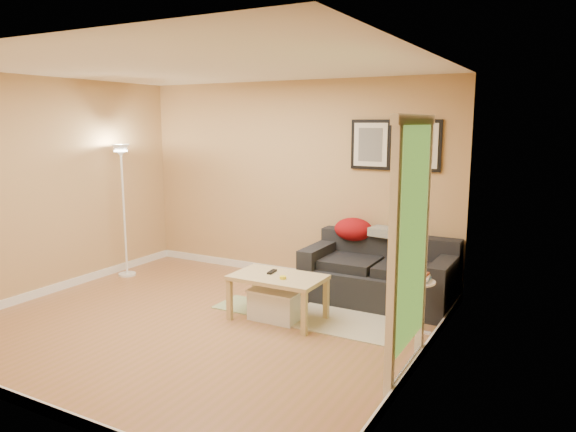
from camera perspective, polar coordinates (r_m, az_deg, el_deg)
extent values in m
plane|color=#9F6744|center=(5.80, -9.00, -11.10)|extent=(4.50, 4.50, 0.00)
plane|color=white|center=(5.45, -9.77, 15.37)|extent=(4.50, 4.50, 0.00)
plane|color=tan|center=(7.14, 0.57, 3.74)|extent=(4.50, 0.00, 4.50)
plane|color=tan|center=(4.11, -26.76, -1.95)|extent=(4.50, 0.00, 4.50)
plane|color=tan|center=(7.08, -23.90, 2.83)|extent=(0.00, 4.00, 4.00)
plane|color=tan|center=(4.47, 14.02, -0.31)|extent=(0.00, 4.00, 4.00)
cube|color=white|center=(7.37, 0.51, -5.96)|extent=(4.50, 0.02, 0.10)
cube|color=white|center=(4.52, -25.36, -17.62)|extent=(4.50, 0.02, 0.10)
cube|color=white|center=(7.31, -23.16, -6.93)|extent=(0.02, 4.00, 0.10)
cube|color=white|center=(4.85, 13.26, -15.00)|extent=(0.02, 4.00, 0.10)
cube|color=beige|center=(5.77, 6.47, -11.08)|extent=(1.25, 0.85, 0.01)
cube|color=#668C4C|center=(6.21, -4.17, -9.50)|extent=(0.70, 0.50, 0.01)
cube|color=black|center=(5.78, -1.72, -5.93)|extent=(0.07, 0.16, 0.02)
cylinder|color=yellow|center=(5.55, -0.54, -6.54)|extent=(0.07, 0.07, 0.03)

